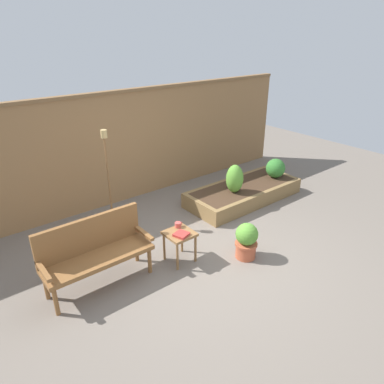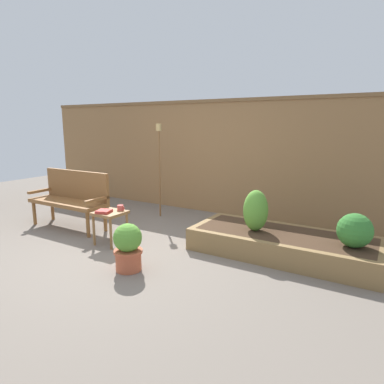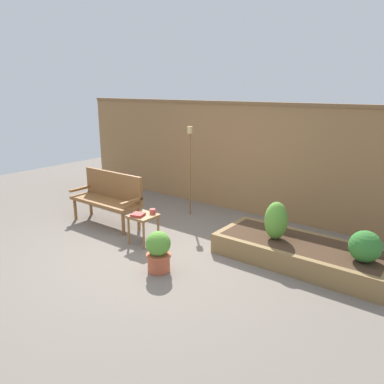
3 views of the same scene
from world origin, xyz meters
TOP-DOWN VIEW (x-y plane):
  - ground_plane at (0.00, 0.00)m, footprint 14.00×14.00m
  - fence_back at (0.00, 2.60)m, footprint 8.40×0.14m
  - garden_bench at (-1.52, 0.51)m, footprint 1.44×0.48m
  - side_table at (-0.35, 0.20)m, footprint 0.40×0.40m
  - cup_on_table at (-0.27, 0.34)m, footprint 0.13×0.09m
  - book_on_table at (-0.38, 0.12)m, footprint 0.23×0.23m
  - potted_boxwood at (0.47, -0.35)m, footprint 0.34×0.34m
  - raised_planter_bed at (1.90, 1.07)m, footprint 2.40×1.00m
  - shrub_near_bench at (1.54, 0.98)m, footprint 0.33×0.33m
  - shrub_far_corner at (2.75, 0.98)m, footprint 0.40×0.40m
  - tiki_torch at (-0.64, 1.79)m, footprint 0.10×0.10m

SIDE VIEW (x-z plane):
  - ground_plane at x=0.00m, z-range 0.00..0.00m
  - raised_planter_bed at x=1.90m, z-range 0.00..0.30m
  - potted_boxwood at x=0.47m, z-range 0.01..0.58m
  - side_table at x=-0.35m, z-range 0.16..0.64m
  - book_on_table at x=-0.38m, z-range 0.48..0.52m
  - shrub_far_corner at x=2.75m, z-range 0.30..0.70m
  - cup_on_table at x=-0.27m, z-range 0.48..0.56m
  - garden_bench at x=-1.52m, z-range 0.07..1.01m
  - shrub_near_bench at x=1.54m, z-range 0.30..0.85m
  - fence_back at x=0.00m, z-range 0.01..2.17m
  - tiki_torch at x=-0.64m, z-range 0.32..2.03m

